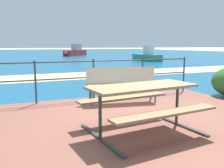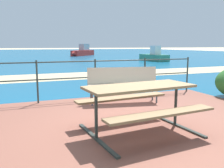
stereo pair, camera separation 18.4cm
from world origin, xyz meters
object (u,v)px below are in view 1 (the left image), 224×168
park_bench (122,81)px  boat_mid (146,56)px  boat_near (75,52)px  picnic_table (142,96)px

park_bench → boat_mid: 17.36m
boat_near → boat_mid: size_ratio=1.24×
park_bench → boat_mid: (9.42, 14.58, -0.17)m
picnic_table → park_bench: 2.12m
boat_near → boat_mid: boat_near is taller
picnic_table → boat_mid: size_ratio=0.49×
boat_near → picnic_table: bearing=29.2°
picnic_table → boat_mid: (10.01, 16.62, -0.23)m
boat_near → park_bench: bearing=29.5°
boat_near → boat_mid: 13.96m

